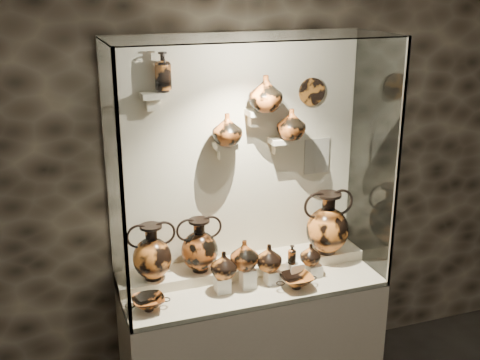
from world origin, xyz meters
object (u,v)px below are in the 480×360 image
Objects in this scene: amphora_mid at (199,245)px; kylix_right at (296,280)px; amphora_left at (152,252)px; ovoid_vase_a at (227,129)px; lekythos_small at (292,253)px; ovoid_vase_b at (265,93)px; jug_e at (310,254)px; lekythos_tall at (163,69)px; jug_a at (224,265)px; jug_b at (244,254)px; ovoid_vase_c at (291,124)px; amphora_right at (328,223)px; kylix_left at (148,302)px; jug_c at (269,257)px.

kylix_right is (0.55, -0.31, -0.20)m from amphora_mid.
amphora_left is 0.90m from ovoid_vase_a.
ovoid_vase_b is (-0.10, 0.24, 1.01)m from lekythos_small.
amphora_left is at bearing 175.41° from jug_e.
lekythos_tall reaches higher than ovoid_vase_a.
jug_b is (0.14, 0.02, 0.04)m from jug_a.
ovoid_vase_c is at bearing 3.46° from amphora_mid.
ovoid_vase_b reaches higher than ovoid_vase_a.
ovoid_vase_b is (-0.44, 0.07, 0.91)m from amphora_right.
ovoid_vase_c is at bearing 172.13° from amphora_right.
ovoid_vase_c is (0.65, 0.05, 0.74)m from amphora_mid.
jug_e is 1.00m from ovoid_vase_a.
ovoid_vase_b is (0.36, 0.24, 1.01)m from jug_a.
jug_b reaches higher than jug_e.
amphora_left is 2.51× the size of lekythos_small.
lekythos_small is at bearing -143.29° from amphora_right.
amphora_right reaches higher than amphora_mid.
amphora_left is 0.90m from lekythos_small.
amphora_right is at bearing -10.19° from ovoid_vase_c.
amphora_left is 0.46m from jug_a.
ovoid_vase_b is at bearing 43.54° from jug_b.
lekythos_tall is at bearing 145.42° from jug_b.
kylix_left is (-0.08, -0.25, -0.20)m from amphora_left.
amphora_right is 1.95× the size of ovoid_vase_b.
kylix_right is 1.06m from ovoid_vase_a.
ovoid_vase_b reaches higher than amphora_mid.
ovoid_vase_a is (0.11, 0.25, 0.80)m from jug_a.
lekythos_tall is at bearing 151.49° from amphora_mid.
amphora_left is 0.93m from kylix_right.
kylix_right is (-0.36, -0.28, -0.24)m from amphora_right.
jug_e is 0.15m from lekythos_small.
jug_c is 0.23m from kylix_right.
lekythos_small is at bearing 18.74° from kylix_left.
amphora_left is at bearing 164.82° from lekythos_small.
jug_b is 1.02m from ovoid_vase_b.
ovoid_vase_a is (-0.69, 0.08, 0.70)m from amphora_right.
jug_e is at bearing 12.99° from amphora_left.
jug_c is at bearing -20.49° from lekythos_tall.
jug_a is 0.77× the size of ovoid_vase_b.
kylix_right is at bearing -30.46° from amphora_mid.
ovoid_vase_b is (0.77, 0.05, 0.95)m from amphora_left.
jug_a is 1.25m from lekythos_tall.
jug_e is 1.11m from kylix_left.
lekythos_tall is at bearing 58.31° from amphora_left.
jug_a is 0.48m from kylix_right.
jug_c is at bearing -127.39° from ovoid_vase_b.
amphora_mid is at bearing -23.18° from lekythos_tall.
kylix_left is 1.44m from ovoid_vase_c.
lekythos_tall is at bearing -175.59° from ovoid_vase_c.
lekythos_tall is at bearing 158.46° from jug_c.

